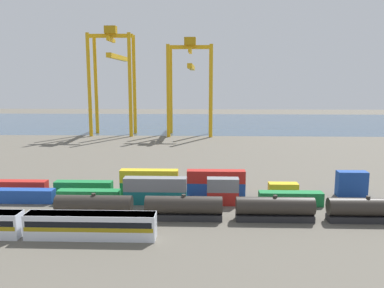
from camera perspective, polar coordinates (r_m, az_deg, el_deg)
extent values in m
plane|color=#5B564C|center=(117.83, -1.97, -2.40)|extent=(420.00, 420.00, 0.00)
cube|color=#384C60|center=(224.13, -0.08, 3.15)|extent=(400.00, 110.00, 0.01)
cube|color=silver|center=(62.80, -14.39, -11.36)|extent=(19.72, 3.10, 3.90)
cube|color=#9E8414|center=(62.84, -14.39, -11.44)|extent=(19.32, 3.14, 0.64)
cube|color=black|center=(62.57, -14.41, -10.77)|extent=(18.93, 3.13, 0.90)
cube|color=slate|center=(62.21, -14.45, -9.83)|extent=(19.52, 2.85, 0.36)
cube|color=#232326|center=(71.52, -13.91, -9.96)|extent=(13.17, 2.50, 1.10)
cylinder|color=#2D2823|center=(70.89, -13.97, -8.39)|extent=(13.17, 3.01, 3.01)
cylinder|color=#2D2823|center=(70.40, -14.02, -7.08)|extent=(0.70, 0.70, 0.36)
cube|color=#232326|center=(69.00, -1.20, -10.40)|extent=(13.17, 2.50, 1.10)
cylinder|color=#2D2823|center=(68.33, -1.21, -8.78)|extent=(13.17, 3.01, 3.01)
cylinder|color=#2D2823|center=(67.83, -1.21, -7.42)|extent=(0.70, 0.70, 0.36)
cube|color=#232326|center=(69.91, 11.82, -10.34)|extent=(13.17, 2.50, 1.10)
cylinder|color=#2D2823|center=(69.25, 11.88, -8.73)|extent=(13.17, 3.01, 3.01)
cylinder|color=#2D2823|center=(68.76, 11.93, -7.39)|extent=(0.70, 0.70, 0.36)
cube|color=#232326|center=(74.13, 23.91, -9.81)|extent=(13.17, 2.50, 1.10)
cylinder|color=#2D2823|center=(73.51, 24.01, -8.29)|extent=(13.17, 3.01, 3.01)
cylinder|color=#2D2823|center=(73.05, 24.10, -7.03)|extent=(0.70, 0.70, 0.36)
cube|color=#1C4299|center=(84.74, -23.15, -6.88)|extent=(12.10, 2.44, 2.60)
cube|color=#197538|center=(80.14, -14.63, -7.33)|extent=(12.10, 2.44, 2.60)
cube|color=#146066|center=(77.47, -5.29, -7.64)|extent=(12.10, 2.44, 2.60)
cube|color=slate|center=(76.76, -5.32, -5.78)|extent=(12.10, 2.44, 2.60)
cube|color=#AD211C|center=(76.94, 4.45, -7.75)|extent=(6.04, 2.44, 2.60)
cube|color=slate|center=(76.22, 4.47, -5.88)|extent=(6.04, 2.44, 2.60)
cube|color=#197538|center=(78.59, 14.05, -7.64)|extent=(12.10, 2.44, 2.60)
cube|color=#AD211C|center=(92.14, -23.73, -5.66)|extent=(12.10, 2.44, 2.60)
cube|color=#197538|center=(87.04, -15.36, -6.04)|extent=(12.10, 2.44, 2.60)
cube|color=#197538|center=(83.97, -6.17, -6.32)|extent=(12.10, 2.44, 2.60)
cube|color=gold|center=(83.32, -6.20, -4.59)|extent=(12.10, 2.44, 2.60)
cube|color=#1C4299|center=(83.17, 3.47, -6.43)|extent=(12.10, 2.44, 2.60)
cube|color=#AD211C|center=(82.51, 3.49, -4.69)|extent=(12.10, 2.44, 2.60)
cube|color=gold|center=(84.71, 13.02, -6.37)|extent=(6.04, 2.44, 2.60)
cube|color=#1C4299|center=(88.45, 21.99, -6.15)|extent=(6.04, 2.44, 2.60)
cube|color=#1C4299|center=(87.82, 22.10, -4.51)|extent=(6.04, 2.44, 2.60)
cylinder|color=gold|center=(172.44, -14.62, 8.18)|extent=(1.50, 1.50, 42.96)
cylinder|color=gold|center=(168.37, -8.94, 8.35)|extent=(1.50, 1.50, 42.96)
cylinder|color=gold|center=(182.11, -13.71, 8.26)|extent=(1.50, 1.50, 42.96)
cylinder|color=gold|center=(178.27, -8.32, 8.41)|extent=(1.50, 1.50, 42.96)
cube|color=gold|center=(176.05, -11.64, 15.05)|extent=(18.80, 1.20, 1.60)
cube|color=gold|center=(175.89, -11.62, 14.53)|extent=(1.20, 11.67, 1.60)
cube|color=gold|center=(188.04, -10.61, 12.19)|extent=(2.00, 37.16, 2.00)
cube|color=#A77A10|center=(176.32, -11.66, 15.83)|extent=(4.80, 4.00, 3.20)
cylinder|color=gold|center=(165.39, -3.44, 7.61)|extent=(1.50, 1.50, 38.22)
cylinder|color=gold|center=(164.67, 2.75, 7.61)|extent=(1.50, 1.50, 38.22)
cylinder|color=gold|center=(176.93, -3.09, 7.71)|extent=(1.50, 1.50, 38.22)
cylinder|color=gold|center=(176.26, 2.70, 7.71)|extent=(1.50, 1.50, 38.22)
cube|color=gold|center=(171.07, -0.28, 13.81)|extent=(19.29, 1.20, 1.60)
cube|color=gold|center=(170.95, -0.28, 13.28)|extent=(1.20, 13.19, 1.60)
cube|color=gold|center=(185.02, -0.10, 11.03)|extent=(2.00, 41.18, 2.00)
cube|color=#A77A10|center=(171.28, -0.28, 14.61)|extent=(4.80, 4.00, 3.20)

